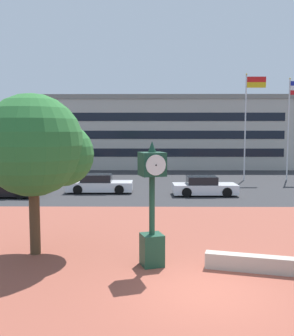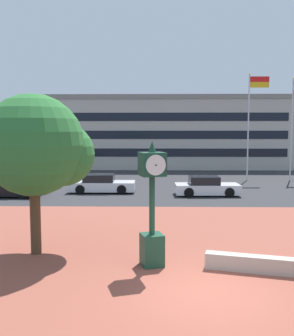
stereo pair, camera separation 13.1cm
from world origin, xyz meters
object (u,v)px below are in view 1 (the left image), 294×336
Objects in this scene: car_street_far at (5,188)px; flagpole_primary at (248,118)px; flagpole_secondary at (292,118)px; car_street_near at (99,184)px; plaza_tree at (39,148)px; civic_building at (165,132)px; street_clock at (152,207)px; car_street_mid at (204,187)px.

flagpole_primary is (17.97, 8.62, 4.90)m from car_street_far.
flagpole_primary is at bearing 180.00° from flagpole_secondary.
car_street_near is 6.22m from car_street_far.
civic_building is (5.58, 34.18, 0.42)m from plaza_tree.
car_street_far is (-9.62, 12.88, -1.34)m from street_clock.
flagpole_secondary reaches higher than car_street_near.
flagpole_primary is 3.80m from flagpole_secondary.
flagpole_primary is 15.51m from civic_building.
car_street_mid is at bearing 80.47° from car_street_near.
flagpole_primary is (4.80, 7.89, 4.90)m from car_street_mid.
car_street_near is at bearing -100.11° from car_street_mid.
civic_building is (-6.68, 13.94, -1.31)m from flagpole_primary.
car_street_mid is at bearing -121.29° from flagpole_primary.
flagpole_secondary is at bearing 51.58° from plaza_tree.
flagpole_secondary is (21.77, 8.62, 4.86)m from car_street_far.
civic_building is (-1.89, 21.83, 3.59)m from car_street_mid.
plaza_tree reaches higher than street_clock.
car_street_near is 0.50× the size of flagpole_primary.
flagpole_primary is at bearing -64.39° from civic_building.
plaza_tree reaches higher than car_street_far.
plaza_tree is at bearing -121.19° from flagpole_primary.
flagpole_secondary is at bearing 0.00° from flagpole_primary.
street_clock is 0.45× the size of flagpole_secondary.
civic_building is at bearing 69.83° from street_clock.
car_street_mid is (3.55, 13.60, -1.34)m from street_clock.
flagpole_secondary is (3.80, 0.00, -0.04)m from flagpole_primary.
civic_building reaches higher than street_clock.
street_clock reaches higher than car_street_near.
car_street_far is at bearing -88.23° from car_street_mid.
flagpole_primary reaches higher than plaza_tree.
plaza_tree is 25.90m from flagpole_secondary.
flagpole_secondary is (12.15, 21.50, 3.52)m from street_clock.
flagpole_primary is (12.26, 20.25, 1.74)m from plaza_tree.
car_street_mid is 13.19m from car_street_far.
car_street_mid is (7.46, 12.35, -3.17)m from plaza_tree.
car_street_near is 1.07× the size of car_street_mid.
plaza_tree is 0.63× the size of flagpole_secondary.
flagpole_primary is 1.04× the size of flagpole_secondary.
flagpole_primary reaches higher than street_clock.
civic_building is (1.67, 35.44, 2.25)m from street_clock.
street_clock is 0.14× the size of civic_building.
car_street_far is 0.49× the size of flagpole_secondary.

